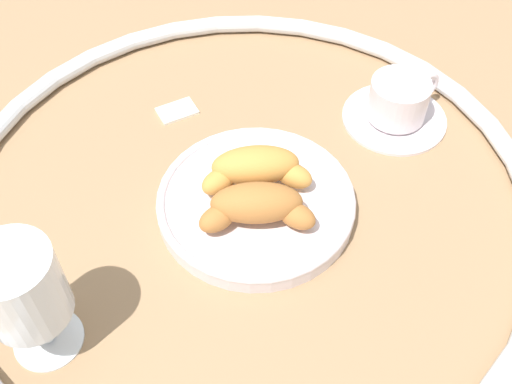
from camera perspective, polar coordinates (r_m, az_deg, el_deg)
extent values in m
plane|color=#997551|center=(0.72, -1.12, -0.49)|extent=(2.20, 2.20, 0.00)
torus|color=silver|center=(0.71, -1.14, 0.13)|extent=(0.69, 0.69, 0.02)
cylinder|color=silver|center=(0.70, 0.00, -1.09)|extent=(0.23, 0.23, 0.02)
torus|color=silver|center=(0.69, 0.00, -0.60)|extent=(0.23, 0.23, 0.01)
ellipsoid|color=#CC893D|center=(0.69, -0.05, 2.54)|extent=(0.11, 0.08, 0.04)
ellipsoid|color=#CC893D|center=(0.69, -3.48, 1.02)|extent=(0.05, 0.05, 0.03)
ellipsoid|color=#CC893D|center=(0.69, 3.56, 1.53)|extent=(0.05, 0.04, 0.03)
ellipsoid|color=#AD6B33|center=(0.65, 0.06, -1.01)|extent=(0.11, 0.07, 0.04)
ellipsoid|color=#AD6B33|center=(0.65, -3.63, -2.47)|extent=(0.05, 0.05, 0.03)
ellipsoid|color=#AD6B33|center=(0.66, 3.82, -2.22)|extent=(0.05, 0.04, 0.03)
cylinder|color=silver|center=(0.83, 12.79, 6.85)|extent=(0.14, 0.14, 0.01)
cylinder|color=silver|center=(0.81, 13.17, 8.43)|extent=(0.08, 0.08, 0.05)
cylinder|color=brown|center=(0.79, 13.45, 9.62)|extent=(0.07, 0.07, 0.01)
torus|color=silver|center=(0.83, 15.59, 9.53)|extent=(0.04, 0.04, 0.04)
cylinder|color=white|center=(0.65, -18.77, -12.87)|extent=(0.07, 0.07, 0.01)
cylinder|color=white|center=(0.62, -19.46, -11.58)|extent=(0.01, 0.01, 0.05)
cylinder|color=white|center=(0.57, -21.22, -8.26)|extent=(0.08, 0.08, 0.08)
cylinder|color=yellow|center=(0.58, -20.82, -9.03)|extent=(0.07, 0.07, 0.05)
cube|color=white|center=(0.82, -7.39, 7.63)|extent=(0.06, 0.06, 0.01)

